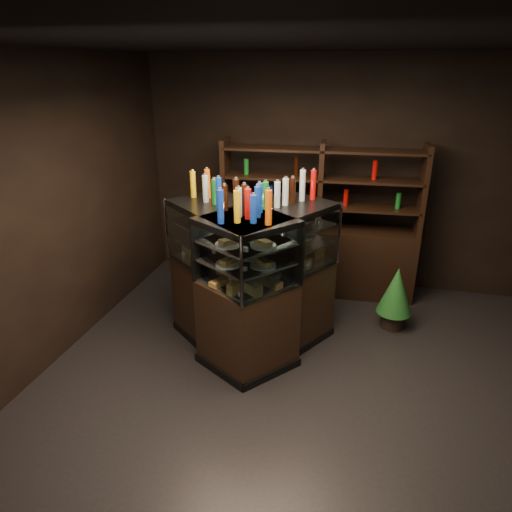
# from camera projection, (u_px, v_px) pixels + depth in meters

# --- Properties ---
(ground) EXTENTS (5.00, 5.00, 0.00)m
(ground) POSITION_uv_depth(u_px,v_px,m) (296.00, 385.00, 4.39)
(ground) COLOR black
(ground) RESTS_ON ground
(room_shell) EXTENTS (5.02, 5.02, 3.01)m
(room_shell) POSITION_uv_depth(u_px,v_px,m) (304.00, 188.00, 3.63)
(room_shell) COLOR black
(room_shell) RESTS_ON ground
(display_case) EXTENTS (1.84, 1.60, 1.57)m
(display_case) POSITION_uv_depth(u_px,v_px,m) (250.00, 304.00, 4.80)
(display_case) COLOR black
(display_case) RESTS_ON ground
(food_display) EXTENTS (1.37, 1.21, 0.48)m
(food_display) POSITION_uv_depth(u_px,v_px,m) (250.00, 245.00, 4.53)
(food_display) COLOR gold
(food_display) RESTS_ON display_case
(bottles_top) EXTENTS (1.19, 1.07, 0.30)m
(bottles_top) POSITION_uv_depth(u_px,v_px,m) (249.00, 195.00, 4.34)
(bottles_top) COLOR #D8590A
(bottles_top) RESTS_ON display_case
(potted_conifer) EXTENTS (0.40, 0.40, 0.85)m
(potted_conifer) POSITION_uv_depth(u_px,v_px,m) (396.00, 290.00, 5.18)
(potted_conifer) COLOR black
(potted_conifer) RESTS_ON ground
(back_shelving) EXTENTS (2.51, 0.58, 2.00)m
(back_shelving) POSITION_uv_depth(u_px,v_px,m) (317.00, 249.00, 6.00)
(back_shelving) COLOR black
(back_shelving) RESTS_ON ground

